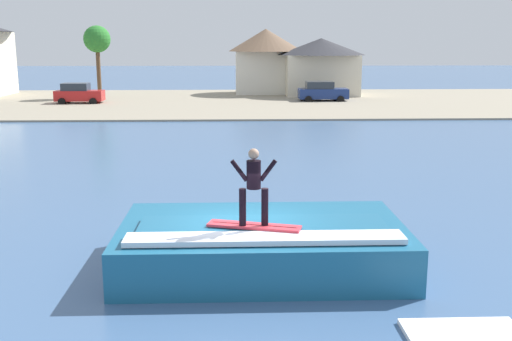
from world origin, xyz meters
The scene contains 11 objects.
ground_plane centered at (0.00, 0.00, 0.00)m, with size 260.00×260.00×0.00m, color #405F89.
wave_crest centered at (0.46, -0.01, 0.57)m, with size 6.74×4.05×1.22m.
surfboard centered at (0.25, -0.66, 1.25)m, with size 2.16×1.01×0.06m.
surfer centered at (0.24, -0.70, 2.26)m, with size 1.04×0.32×1.76m.
shoreline_bank centered at (0.00, 41.11, 0.06)m, with size 120.00×26.76×0.13m.
car_near_shore centered at (-13.74, 39.85, 0.94)m, with size 4.10×2.07×1.86m.
car_far_shore centered at (7.88, 41.23, 0.95)m, with size 4.46×2.25×1.86m.
house_gabled_white centered at (8.60, 47.43, 3.27)m, with size 8.80×8.80×5.75m.
house_small_cottage centered at (3.18, 49.60, 3.96)m, with size 7.71×7.71×6.71m.
tree_short_bushy centered at (-13.02, 44.99, 5.50)m, with size 2.52×2.52×6.90m.
whitewater_patch centered at (4.03, -3.82, 0.05)m, with size 2.19×1.51×0.10m.
Camera 1 is at (-0.20, -13.76, 5.31)m, focal length 42.40 mm.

